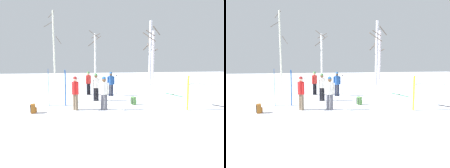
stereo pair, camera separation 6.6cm
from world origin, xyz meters
TOP-DOWN VIEW (x-y plane):
  - ground_plane at (0.00, 0.00)m, footprint 60.00×60.00m
  - person_0 at (-1.49, 2.12)m, footprint 0.50×0.34m
  - person_1 at (-1.29, -0.24)m, footprint 0.51×0.34m
  - person_2 at (-1.84, 4.39)m, footprint 0.41×0.39m
  - person_3 at (-0.31, 3.56)m, footprint 0.52×0.34m
  - person_4 at (-2.71, 0.03)m, footprint 0.34×0.44m
  - ski_pair_planted_0 at (2.84, -0.98)m, footprint 0.02×0.16m
  - ski_pair_planted_1 at (-3.27, 1.16)m, footprint 0.08×0.19m
  - ski_pair_planted_2 at (-4.18, 1.29)m, footprint 0.03×0.20m
  - ski_pair_lying_1 at (4.28, 3.22)m, footprint 0.64×1.72m
  - ski_poles_0 at (0.25, 4.34)m, footprint 0.07×0.24m
  - ski_poles_1 at (-2.56, 1.61)m, footprint 0.07×0.21m
  - backpack_0 at (-4.69, -0.20)m, footprint 0.33×0.30m
  - backpack_1 at (0.52, 0.72)m, footprint 0.34×0.32m
  - water_bottle_0 at (-0.34, -0.53)m, footprint 0.06×0.06m
  - birch_tree_0 at (-5.03, 11.25)m, footprint 1.68×1.67m
  - birch_tree_1 at (-0.56, 13.49)m, footprint 1.62×1.58m
  - birch_tree_2 at (4.62, 8.90)m, footprint 1.88×1.76m
  - birch_tree_3 at (5.25, 9.77)m, footprint 1.19×1.19m

SIDE VIEW (x-z plane):
  - ground_plane at x=0.00m, z-range 0.00..0.00m
  - ski_pair_lying_1 at x=4.28m, z-range -0.01..0.03m
  - water_bottle_0 at x=-0.34m, z-range -0.01..0.26m
  - backpack_0 at x=-4.69m, z-range -0.01..0.43m
  - backpack_1 at x=0.52m, z-range -0.01..0.43m
  - ski_poles_0 at x=0.25m, z-range 0.05..1.50m
  - ski_poles_1 at x=-2.56m, z-range 0.05..1.58m
  - ski_pair_planted_0 at x=2.84m, z-range -0.01..1.75m
  - person_0 at x=-1.49m, z-range 0.12..1.84m
  - person_1 at x=-1.29m, z-range 0.12..1.84m
  - person_2 at x=-1.84m, z-range 0.12..1.84m
  - person_3 at x=-0.31m, z-range 0.12..1.84m
  - person_4 at x=-2.71m, z-range 0.12..1.84m
  - ski_pair_planted_1 at x=-3.27m, z-range -0.01..1.98m
  - ski_pair_planted_2 at x=-4.18m, z-range -0.01..2.03m
  - birch_tree_3 at x=5.25m, z-range 0.08..5.69m
  - birch_tree_1 at x=-0.56m, z-range 0.09..6.09m
  - birch_tree_2 at x=4.62m, z-range 0.14..6.60m
  - birch_tree_0 at x=-5.03m, z-range 0.09..7.77m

